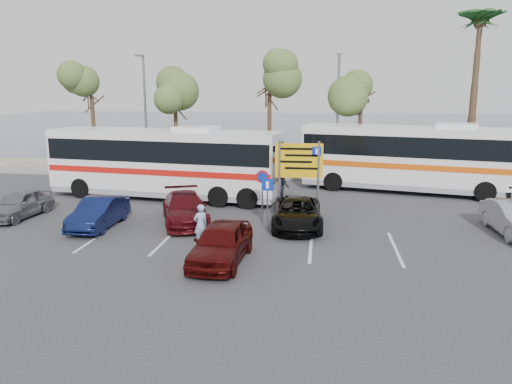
# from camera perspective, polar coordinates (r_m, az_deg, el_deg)

# --- Properties ---
(ground) EXTENTS (120.00, 120.00, 0.00)m
(ground) POSITION_cam_1_polar(r_m,az_deg,el_deg) (20.62, 1.61, -5.06)
(ground) COLOR #323234
(ground) RESTS_ON ground
(kerb_strip) EXTENTS (44.00, 2.40, 0.15)m
(kerb_strip) POSITION_cam_1_polar(r_m,az_deg,el_deg) (34.21, 4.01, 1.84)
(kerb_strip) COLOR gray
(kerb_strip) RESTS_ON ground
(seawall) EXTENTS (48.00, 0.80, 0.60)m
(seawall) POSITION_cam_1_polar(r_m,az_deg,el_deg) (36.14, 4.21, 2.74)
(seawall) COLOR gray
(seawall) RESTS_ON ground
(sea) EXTENTS (140.00, 140.00, 0.00)m
(sea) POSITION_cam_1_polar(r_m,az_deg,el_deg) (79.88, 6.06, 7.46)
(sea) COLOR #405067
(sea) RESTS_ON ground
(tree_far_left) EXTENTS (3.20, 3.20, 7.60)m
(tree_far_left) POSITION_cam_1_polar(r_m,az_deg,el_deg) (37.24, -18.37, 11.76)
(tree_far_left) COLOR #382619
(tree_far_left) RESTS_ON kerb_strip
(tree_left) EXTENTS (3.20, 3.20, 7.20)m
(tree_left) POSITION_cam_1_polar(r_m,az_deg,el_deg) (35.09, -9.28, 11.70)
(tree_left) COLOR #382619
(tree_left) RESTS_ON kerb_strip
(tree_mid) EXTENTS (3.20, 3.20, 8.00)m
(tree_mid) POSITION_cam_1_polar(r_m,az_deg,el_deg) (33.82, 1.57, 12.95)
(tree_mid) COLOR #382619
(tree_mid) RESTS_ON kerb_strip
(tree_right) EXTENTS (3.20, 3.20, 7.40)m
(tree_right) POSITION_cam_1_polar(r_m,az_deg,el_deg) (33.73, 11.99, 11.88)
(tree_right) COLOR #382619
(tree_right) RESTS_ON kerb_strip
(palm_tree) EXTENTS (4.80, 4.80, 11.20)m
(palm_tree) POSITION_cam_1_polar(r_m,az_deg,el_deg) (35.17, 24.24, 17.16)
(palm_tree) COLOR #382619
(palm_tree) RESTS_ON kerb_strip
(street_lamp_left) EXTENTS (0.45, 1.15, 8.01)m
(street_lamp_left) POSITION_cam_1_polar(r_m,az_deg,el_deg) (35.28, -12.58, 9.29)
(street_lamp_left) COLOR slate
(street_lamp_left) RESTS_ON kerb_strip
(street_lamp_right) EXTENTS (0.45, 1.15, 8.01)m
(street_lamp_right) POSITION_cam_1_polar(r_m,az_deg,el_deg) (33.20, 9.32, 9.27)
(street_lamp_right) COLOR slate
(street_lamp_right) RESTS_ON kerb_strip
(direction_sign) EXTENTS (2.20, 0.12, 3.60)m
(direction_sign) POSITION_cam_1_polar(r_m,az_deg,el_deg) (23.13, 4.93, 2.93)
(direction_sign) COLOR slate
(direction_sign) RESTS_ON ground
(sign_no_stop) EXTENTS (0.60, 0.08, 2.35)m
(sign_no_stop) POSITION_cam_1_polar(r_m,az_deg,el_deg) (22.60, 0.74, 0.57)
(sign_no_stop) COLOR slate
(sign_no_stop) RESTS_ON ground
(sign_parking) EXTENTS (0.50, 0.07, 2.25)m
(sign_parking) POSITION_cam_1_polar(r_m,az_deg,el_deg) (21.03, 1.31, -0.59)
(sign_parking) COLOR slate
(sign_parking) RESTS_ON ground
(sign_taxi) EXTENTS (0.50, 0.07, 2.20)m
(sign_taxi) POSITION_cam_1_polar(r_m,az_deg,el_deg) (22.98, 27.15, -0.96)
(sign_taxi) COLOR slate
(sign_taxi) RESTS_ON ground
(lane_markings) EXTENTS (12.02, 4.20, 0.01)m
(lane_markings) POSITION_cam_1_polar(r_m,az_deg,el_deg) (19.82, -1.99, -5.76)
(lane_markings) COLOR silver
(lane_markings) RESTS_ON ground
(coach_bus_left) EXTENTS (13.07, 4.53, 3.99)m
(coach_bus_left) POSITION_cam_1_polar(r_m,az_deg,el_deg) (27.79, -10.43, 3.07)
(coach_bus_left) COLOR white
(coach_bus_left) RESTS_ON ground
(coach_bus_right) EXTENTS (13.31, 5.72, 4.06)m
(coach_bus_right) POSITION_cam_1_polar(r_m,az_deg,el_deg) (30.28, 17.91, 3.46)
(coach_bus_right) COLOR white
(coach_bus_right) RESTS_ON ground
(car_silver_a) EXTENTS (1.82, 3.93, 1.30)m
(car_silver_a) POSITION_cam_1_polar(r_m,az_deg,el_deg) (25.90, -25.45, -1.23)
(car_silver_a) COLOR slate
(car_silver_a) RESTS_ON ground
(car_blue) EXTENTS (1.43, 3.99, 1.31)m
(car_blue) POSITION_cam_1_polar(r_m,az_deg,el_deg) (22.80, -17.53, -2.27)
(car_blue) COLOR #0F1846
(car_blue) RESTS_ON ground
(car_maroon) EXTENTS (3.37, 5.01, 1.35)m
(car_maroon) POSITION_cam_1_polar(r_m,az_deg,el_deg) (22.60, -8.11, -1.90)
(car_maroon) COLOR #4F0D13
(car_maroon) RESTS_ON ground
(car_red) EXTENTS (1.93, 4.26, 1.42)m
(car_red) POSITION_cam_1_polar(r_m,az_deg,el_deg) (17.46, -3.99, -5.80)
(car_red) COLOR #470B0A
(car_red) RESTS_ON ground
(suv_black) EXTENTS (2.34, 4.67, 1.27)m
(suv_black) POSITION_cam_1_polar(r_m,az_deg,el_deg) (21.82, 4.73, -2.42)
(suv_black) COLOR black
(suv_black) RESTS_ON ground
(pedestrian_near) EXTENTS (0.69, 0.67, 1.60)m
(pedestrian_near) POSITION_cam_1_polar(r_m,az_deg,el_deg) (19.45, -6.35, -3.72)
(pedestrian_near) COLOR #8EA6CF
(pedestrian_near) RESTS_ON ground
(pedestrian_far) EXTENTS (0.95, 1.03, 1.71)m
(pedestrian_far) POSITION_cam_1_polar(r_m,az_deg,el_deg) (26.71, 3.05, 0.72)
(pedestrian_far) COLOR #363A51
(pedestrian_far) RESTS_ON ground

